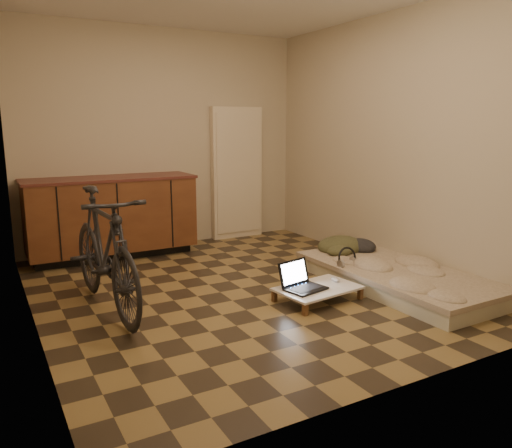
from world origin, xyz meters
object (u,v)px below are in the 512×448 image
futon (397,277)px  laptop (301,283)px  lap_desk (318,289)px  bicycle (104,245)px

futon → laptop: bearing=174.4°
futon → lap_desk: 0.88m
bicycle → lap_desk: size_ratio=2.25×
futon → lap_desk: (-0.88, 0.04, 0.02)m
futon → laptop: size_ratio=5.14×
bicycle → laptop: size_ratio=4.40×
bicycle → laptop: bearing=-25.4°
bicycle → laptop: bicycle is taller
laptop → futon: bearing=-17.3°
futon → lap_desk: size_ratio=2.63×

